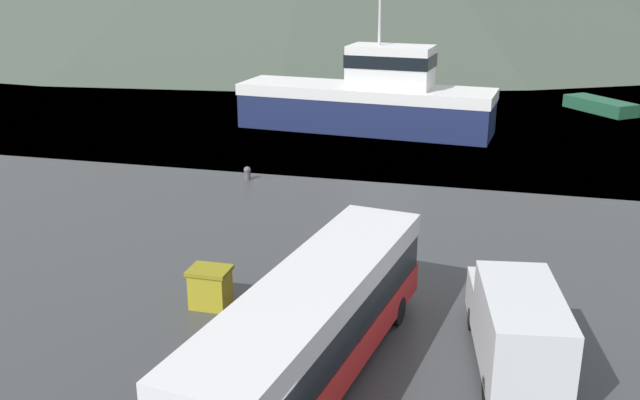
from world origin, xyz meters
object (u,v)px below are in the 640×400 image
object	(u,v)px
tour_bus	(314,324)
storage_bin	(210,287)
delivery_van	(516,326)
small_boat	(600,106)
fishing_boat	(369,98)

from	to	relation	value
tour_bus	storage_bin	world-z (taller)	tour_bus
delivery_van	storage_bin	size ratio (longest dim) A/B	4.76
small_boat	delivery_van	bearing A→B (deg)	41.92
tour_bus	fishing_boat	bearing A→B (deg)	106.73
delivery_van	tour_bus	bearing A→B (deg)	-168.05
fishing_boat	small_boat	xyz separation A→B (m)	(15.90, 10.46, -1.73)
delivery_van	storage_bin	xyz separation A→B (m)	(-9.65, 1.57, -0.68)
delivery_van	small_boat	distance (m)	39.47
fishing_boat	small_boat	distance (m)	19.11
tour_bus	small_boat	distance (m)	42.53
fishing_boat	storage_bin	xyz separation A→B (m)	(-0.37, -26.87, -1.52)
tour_bus	fishing_boat	xyz separation A→B (m)	(-4.07, 30.37, 0.45)
delivery_van	small_boat	size ratio (longest dim) A/B	1.11
fishing_boat	small_boat	bearing A→B (deg)	-51.22
tour_bus	delivery_van	size ratio (longest dim) A/B	1.85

